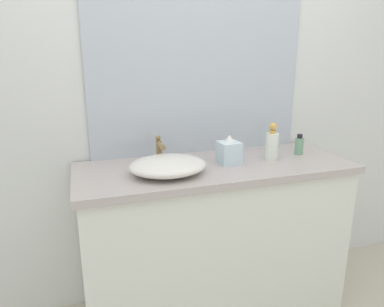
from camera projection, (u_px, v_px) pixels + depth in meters
The scene contains 8 objects.
bathroom_wall_rear at pixel (178, 86), 2.05m from camera, with size 6.00×0.06×2.60m, color silver.
vanity_counter at pixel (214, 240), 2.02m from camera, with size 1.48×0.56×0.91m.
wall_mirror_panel at pixel (199, 49), 1.99m from camera, with size 1.27×0.01×1.20m, color #B2BCC6.
sink_basin at pixel (168, 166), 1.74m from camera, with size 0.38×0.32×0.09m, color white.
faucet at pixel (160, 148), 1.89m from camera, with size 0.03×0.14×0.15m.
soap_dispenser at pixel (272, 144), 1.97m from camera, with size 0.07×0.07×0.21m.
lotion_bottle at pixel (299, 145), 2.08m from camera, with size 0.05×0.05×0.12m.
tissue_box at pixel (229, 151), 1.90m from camera, with size 0.12×0.12×0.16m.
Camera 1 is at (-0.56, -1.27, 1.48)m, focal length 33.03 mm.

